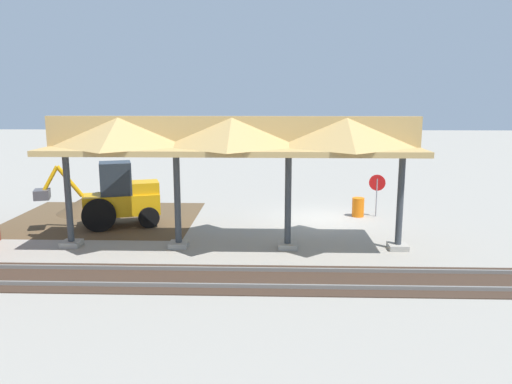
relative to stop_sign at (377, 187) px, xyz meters
name	(u,v)px	position (x,y,z in m)	size (l,w,h in m)	color
ground_plane	(321,219)	(2.63, 0.53, -1.42)	(120.00, 120.00, 0.00)	gray
dirt_work_zone	(104,218)	(12.71, 0.85, -1.42)	(8.49, 7.00, 0.01)	brown
platform_canopy	(232,137)	(6.37, 5.15, 2.75)	(13.49, 3.20, 4.90)	#9E998E
rail_tracks	(346,280)	(2.63, 8.46, -1.39)	(60.00, 2.58, 0.15)	slate
stop_sign	(377,187)	(0.00, 0.00, 0.00)	(0.73, 0.27, 2.00)	gray
backhoe	(118,197)	(11.60, 2.12, -0.15)	(5.16, 2.71, 2.82)	orange
dirt_mound	(87,212)	(13.96, -0.39, -1.42)	(5.78, 5.78, 1.66)	brown
traffic_barrel	(358,207)	(0.86, 0.06, -0.97)	(0.56, 0.56, 0.90)	orange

